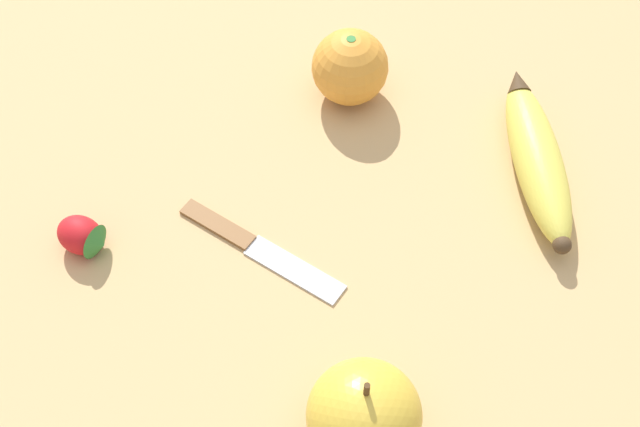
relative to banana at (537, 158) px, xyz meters
The scene contains 6 objects.
ground_plane 0.14m from the banana, 106.70° to the left, with size 3.00×3.00×0.00m, color tan.
banana is the anchor object (origin of this frame).
orange 0.19m from the banana, 67.84° to the left, with size 0.07×0.07×0.07m.
strawberry 0.40m from the banana, 109.91° to the left, with size 0.04×0.05×0.03m.
apple 0.30m from the banana, 155.15° to the left, with size 0.08×0.08×0.09m.
paring_knife 0.26m from the banana, 116.26° to the left, with size 0.09×0.16×0.01m.
Camera 1 is at (-0.48, -0.01, 0.64)m, focal length 50.00 mm.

